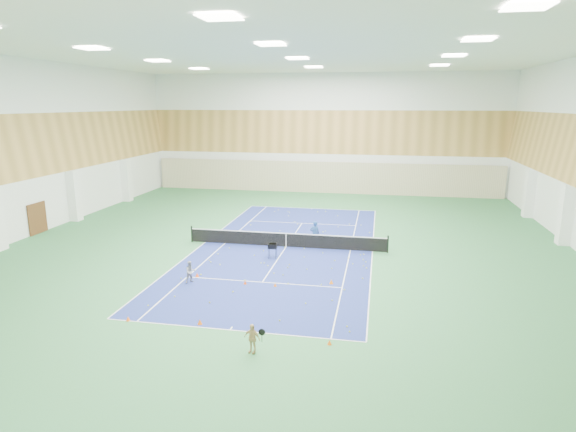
{
  "coord_description": "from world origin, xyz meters",
  "views": [
    {
      "loc": [
        5.7,
        -29.1,
        8.99
      ],
      "look_at": [
        0.08,
        0.24,
        2.0
      ],
      "focal_mm": 30.0,
      "sensor_mm": 36.0,
      "label": 1
    }
  ],
  "objects_px": {
    "coach": "(315,234)",
    "ball_cart": "(273,251)",
    "child_apron": "(252,338)",
    "tennis_net": "(286,239)",
    "child_court": "(191,272)"
  },
  "relations": [
    {
      "from": "coach",
      "to": "child_apron",
      "type": "bearing_deg",
      "value": 71.44
    },
    {
      "from": "coach",
      "to": "ball_cart",
      "type": "distance_m",
      "value": 3.67
    },
    {
      "from": "child_apron",
      "to": "child_court",
      "type": "bearing_deg",
      "value": 143.51
    },
    {
      "from": "coach",
      "to": "child_court",
      "type": "height_order",
      "value": "coach"
    },
    {
      "from": "child_apron",
      "to": "ball_cart",
      "type": "xyz_separation_m",
      "value": [
        -1.71,
        11.08,
        -0.11
      ]
    },
    {
      "from": "tennis_net",
      "to": "child_apron",
      "type": "bearing_deg",
      "value": -84.26
    },
    {
      "from": "child_court",
      "to": "ball_cart",
      "type": "xyz_separation_m",
      "value": [
        3.25,
        4.74,
        -0.12
      ]
    },
    {
      "from": "coach",
      "to": "child_court",
      "type": "bearing_deg",
      "value": 38.22
    },
    {
      "from": "tennis_net",
      "to": "child_apron",
      "type": "height_order",
      "value": "child_apron"
    },
    {
      "from": "child_apron",
      "to": "tennis_net",
      "type": "bearing_deg",
      "value": 111.17
    },
    {
      "from": "child_court",
      "to": "tennis_net",
      "type": "bearing_deg",
      "value": 19.18
    },
    {
      "from": "coach",
      "to": "child_court",
      "type": "distance_m",
      "value": 9.4
    },
    {
      "from": "coach",
      "to": "ball_cart",
      "type": "height_order",
      "value": "coach"
    },
    {
      "from": "coach",
      "to": "child_apron",
      "type": "distance_m",
      "value": 14.05
    },
    {
      "from": "child_apron",
      "to": "ball_cart",
      "type": "bearing_deg",
      "value": 114.21
    }
  ]
}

